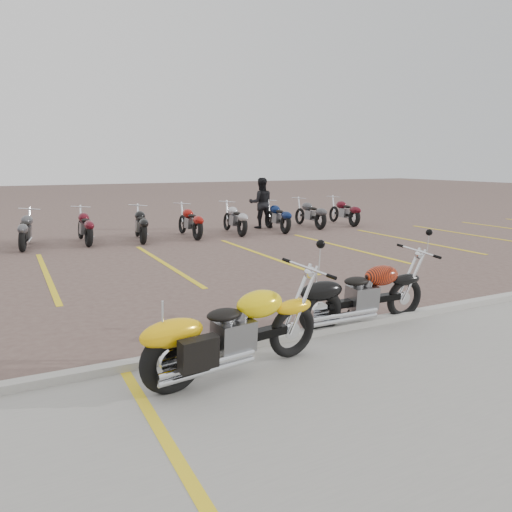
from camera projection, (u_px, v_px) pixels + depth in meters
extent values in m
plane|color=#6F574F|center=(231.00, 305.00, 8.75)|extent=(100.00, 100.00, 0.00)
cube|color=#9E9B93|center=(422.00, 422.00, 4.80)|extent=(60.00, 5.00, 0.01)
cube|color=#ADAAA3|center=(289.00, 337.00, 6.98)|extent=(60.00, 0.18, 0.12)
cube|color=yellow|center=(196.00, 492.00, 3.78)|extent=(0.12, 5.00, 0.00)
torus|color=black|center=(291.00, 332.00, 6.32)|extent=(0.71, 0.23, 0.70)
torus|color=black|center=(171.00, 363.00, 5.36)|extent=(0.76, 0.30, 0.74)
cube|color=black|center=(236.00, 341.00, 5.83)|extent=(1.41, 0.34, 0.11)
cube|color=slate|center=(232.00, 337.00, 5.79)|extent=(0.50, 0.39, 0.37)
ellipsoid|color=yellow|center=(257.00, 305.00, 5.93)|extent=(0.67, 0.44, 0.32)
ellipsoid|color=black|center=(221.00, 316.00, 5.65)|extent=(0.46, 0.34, 0.13)
torus|color=black|center=(403.00, 299.00, 7.90)|extent=(0.66, 0.12, 0.66)
torus|color=black|center=(319.00, 312.00, 7.22)|extent=(0.70, 0.18, 0.70)
cube|color=black|center=(363.00, 302.00, 7.55)|extent=(1.33, 0.14, 0.10)
cube|color=slate|center=(361.00, 298.00, 7.51)|extent=(0.43, 0.31, 0.35)
ellipsoid|color=black|center=(379.00, 276.00, 7.60)|extent=(0.59, 0.33, 0.31)
ellipsoid|color=black|center=(354.00, 282.00, 7.41)|extent=(0.40, 0.27, 0.12)
imported|color=black|center=(261.00, 203.00, 18.68)|extent=(1.09, 0.95, 1.88)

